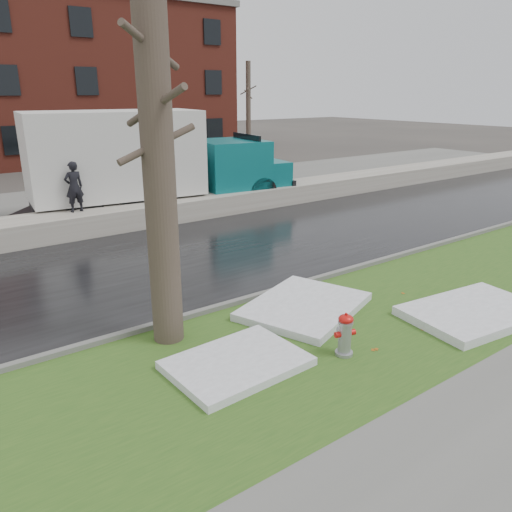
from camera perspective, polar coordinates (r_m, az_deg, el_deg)
ground at (r=10.55m, az=3.67°, el=-6.64°), size 120.00×120.00×0.00m
verge at (r=9.72m, az=8.43°, el=-8.99°), size 60.00×4.50×0.04m
road at (r=14.04m, az=-8.12°, el=-0.25°), size 60.00×7.00×0.03m
parking_lot at (r=21.68m, az=-18.92°, el=5.56°), size 60.00×9.00×0.03m
curb at (r=11.24m, az=0.41°, el=-4.58°), size 60.00×0.15×0.14m
snowbank at (r=17.63m, az=-14.70°, el=4.39°), size 60.00×1.60×0.75m
brick_building at (r=38.20m, az=-25.03°, el=17.57°), size 26.00×12.00×10.00m
bg_tree_right at (r=38.38m, az=-0.88°, el=16.69°), size 1.40×1.62×6.50m
fire_hydrant at (r=8.88m, az=10.13°, el=-8.61°), size 0.40×0.37×0.80m
tree at (r=8.61m, az=-11.20°, el=11.96°), size 1.44×1.72×6.95m
box_truck at (r=19.14m, az=-12.20°, el=10.64°), size 11.54×3.72×3.81m
worker at (r=16.98m, az=-20.08°, el=7.43°), size 0.61×0.42×1.61m
snow_patch_near at (r=10.65m, az=5.55°, el=-5.73°), size 3.14×2.80×0.16m
snow_patch_far at (r=8.56m, az=-2.20°, el=-12.14°), size 2.27×1.69×0.14m
snow_patch_side at (r=11.24m, az=23.65°, el=-5.90°), size 3.00×2.12×0.18m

